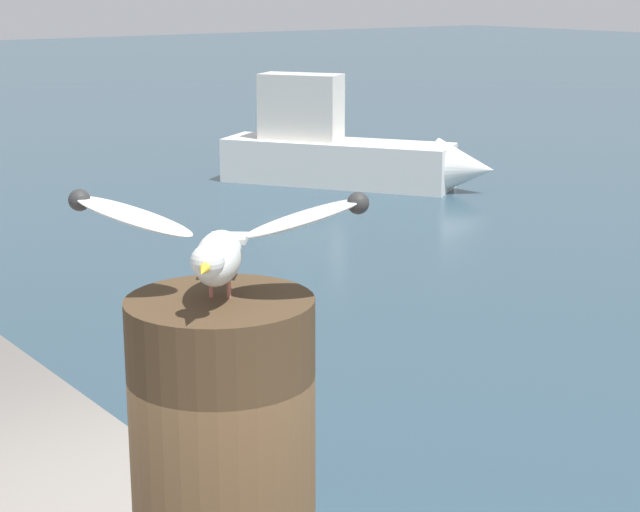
% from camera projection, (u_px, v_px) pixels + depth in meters
% --- Properties ---
extents(seagull, '(0.45, 0.51, 0.22)m').
position_uv_depth(seagull, '(218.00, 243.00, 2.07)').
color(seagull, '#C66E60').
rests_on(seagull, mooring_post).
extents(boat_white, '(4.36, 3.29, 1.87)m').
position_uv_depth(boat_white, '(351.00, 153.00, 17.51)').
color(boat_white, silver).
rests_on(boat_white, ground_plane).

